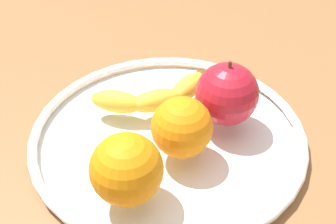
# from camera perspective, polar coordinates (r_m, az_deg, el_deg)

# --- Properties ---
(ground_plane) EXTENTS (1.68, 1.68, 0.04)m
(ground_plane) POSITION_cam_1_polar(r_m,az_deg,el_deg) (0.61, 0.00, -4.97)
(ground_plane) COLOR brown
(fruit_bowl) EXTENTS (0.35, 0.35, 0.02)m
(fruit_bowl) POSITION_cam_1_polar(r_m,az_deg,el_deg) (0.59, 0.00, -2.93)
(fruit_bowl) COLOR white
(fruit_bowl) RESTS_ON ground_plane
(banana) EXTENTS (0.18, 0.08, 0.03)m
(banana) POSITION_cam_1_polar(r_m,az_deg,el_deg) (0.62, -1.44, 2.09)
(banana) COLOR yellow
(banana) RESTS_ON fruit_bowl
(apple) EXTENTS (0.08, 0.08, 0.09)m
(apple) POSITION_cam_1_polar(r_m,az_deg,el_deg) (0.58, 7.38, 2.25)
(apple) COLOR #B31A2A
(apple) RESTS_ON fruit_bowl
(orange_front_right) EXTENTS (0.07, 0.07, 0.07)m
(orange_front_right) POSITION_cam_1_polar(r_m,az_deg,el_deg) (0.53, 1.73, -1.91)
(orange_front_right) COLOR orange
(orange_front_right) RESTS_ON fruit_bowl
(orange_center) EXTENTS (0.08, 0.08, 0.08)m
(orange_center) POSITION_cam_1_polar(r_m,az_deg,el_deg) (0.48, -5.21, -7.14)
(orange_center) COLOR orange
(orange_center) RESTS_ON fruit_bowl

